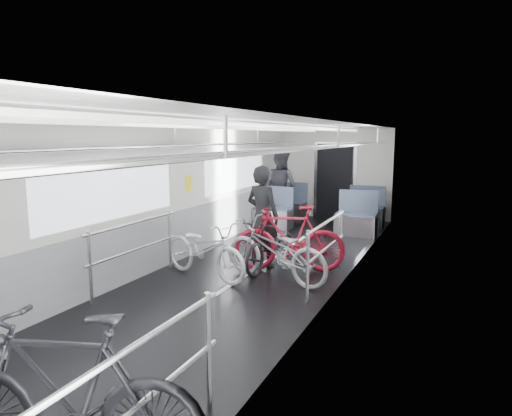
{
  "coord_description": "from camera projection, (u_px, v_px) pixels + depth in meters",
  "views": [
    {
      "loc": [
        3.0,
        -5.05,
        2.2
      ],
      "look_at": [
        0.0,
        1.73,
        1.03
      ],
      "focal_mm": 32.0,
      "sensor_mm": 36.0,
      "label": 1
    }
  ],
  "objects": [
    {
      "name": "car_shell",
      "position": [
        257.0,
        202.0,
        7.53
      ],
      "size": [
        3.02,
        14.01,
        2.41
      ],
      "color": "black",
      "rests_on": "ground"
    },
    {
      "name": "bike_left_far",
      "position": [
        205.0,
        249.0,
        7.11
      ],
      "size": [
        1.85,
        1.1,
        0.92
      ],
      "primitive_type": "imported",
      "rotation": [
        0.0,
        0.0,
        1.27
      ],
      "color": "silver",
      "rests_on": "floor"
    },
    {
      "name": "bike_right_near",
      "position": [
        67.0,
        395.0,
        2.93
      ],
      "size": [
        1.93,
        1.05,
        1.12
      ],
      "primitive_type": "imported",
      "rotation": [
        0.0,
        0.0,
        -1.27
      ],
      "color": "black",
      "rests_on": "floor"
    },
    {
      "name": "bike_right_mid",
      "position": [
        275.0,
        251.0,
        6.92
      ],
      "size": [
        1.94,
        1.08,
        0.96
      ],
      "primitive_type": "imported",
      "rotation": [
        0.0,
        0.0,
        -1.82
      ],
      "color": "#A3A3A7",
      "rests_on": "floor"
    },
    {
      "name": "bike_right_far",
      "position": [
        289.0,
        239.0,
        7.44
      ],
      "size": [
        1.89,
        1.05,
        1.1
      ],
      "primitive_type": "imported",
      "rotation": [
        0.0,
        0.0,
        -1.26
      ],
      "color": "#B2162E",
      "rests_on": "floor"
    },
    {
      "name": "bike_aisle",
      "position": [
        271.0,
        244.0,
        7.59
      ],
      "size": [
        0.73,
        1.65,
        0.84
      ],
      "primitive_type": "imported",
      "rotation": [
        0.0,
        0.0,
        -0.11
      ],
      "color": "black",
      "rests_on": "floor"
    },
    {
      "name": "person_standing",
      "position": [
        263.0,
        216.0,
        7.7
      ],
      "size": [
        0.71,
        0.55,
        1.73
      ],
      "primitive_type": "imported",
      "rotation": [
        0.0,
        0.0,
        2.9
      ],
      "color": "black",
      "rests_on": "floor"
    },
    {
      "name": "person_seated",
      "position": [
        280.0,
        187.0,
        11.39
      ],
      "size": [
        1.09,
        0.96,
        1.87
      ],
      "primitive_type": "imported",
      "rotation": [
        0.0,
        0.0,
        2.81
      ],
      "color": "#302F37",
      "rests_on": "floor"
    }
  ]
}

